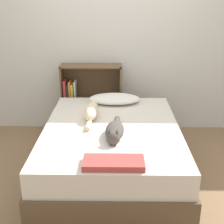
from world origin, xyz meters
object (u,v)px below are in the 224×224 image
cat_dark (115,131)px  bookshelf (89,97)px  pillow (115,99)px  cat_light (91,111)px  bed (112,151)px

cat_dark → bookshelf: 1.47m
pillow → bookshelf: (-0.35, 0.45, -0.13)m
cat_light → bookshelf: size_ratio=0.63×
bed → cat_light: bearing=133.5°
pillow → cat_dark: size_ratio=1.06×
bed → pillow: pillow is taller
cat_light → bookshelf: 0.95m
bed → bookshelf: 1.23m
bookshelf → pillow: bearing=-52.1°
bed → cat_light: cat_light is taller
bed → bookshelf: bearing=105.7°
pillow → bookshelf: size_ratio=0.66×
bed → cat_dark: bearing=-83.3°
bed → pillow: (0.02, 0.72, 0.34)m
pillow → cat_dark: 0.97m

